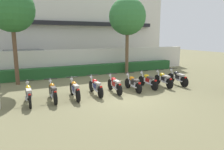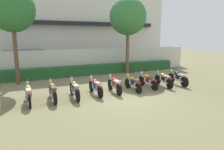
% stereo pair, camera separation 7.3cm
% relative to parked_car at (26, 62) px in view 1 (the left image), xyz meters
% --- Properties ---
extents(ground, '(60.00, 60.00, 0.00)m').
position_rel_parked_car_xyz_m(ground, '(3.71, -9.13, -0.94)').
color(ground, olive).
extents(building, '(21.50, 6.50, 7.70)m').
position_rel_parked_car_xyz_m(building, '(3.71, 4.89, 2.92)').
color(building, silver).
rests_on(building, ground).
extents(compound_wall, '(20.43, 0.30, 1.93)m').
position_rel_parked_car_xyz_m(compound_wall, '(3.71, -1.88, 0.03)').
color(compound_wall, silver).
rests_on(compound_wall, ground).
extents(hedge_row, '(16.34, 0.70, 0.75)m').
position_rel_parked_car_xyz_m(hedge_row, '(3.71, -2.58, -0.56)').
color(hedge_row, '#235628').
rests_on(hedge_row, ground).
extents(parked_car, '(4.70, 2.54, 1.89)m').
position_rel_parked_car_xyz_m(parked_car, '(0.00, 0.00, 0.00)').
color(parked_car, '#9EA3A8').
rests_on(parked_car, ground).
extents(tree_near_inspector, '(2.64, 2.64, 5.77)m').
position_rel_parked_car_xyz_m(tree_near_inspector, '(-0.79, -3.72, 3.49)').
color(tree_near_inspector, brown).
rests_on(tree_near_inspector, ground).
extents(tree_far_side, '(2.83, 2.83, 5.82)m').
position_rel_parked_car_xyz_m(tree_far_side, '(7.21, -3.23, 3.44)').
color(tree_far_side, brown).
rests_on(tree_far_side, ground).
extents(motorcycle_in_row_0, '(0.60, 1.93, 0.97)m').
position_rel_parked_car_xyz_m(motorcycle_in_row_0, '(-0.48, -8.01, -0.48)').
color(motorcycle_in_row_0, black).
rests_on(motorcycle_in_row_0, ground).
extents(motorcycle_in_row_1, '(0.60, 1.84, 0.97)m').
position_rel_parked_car_xyz_m(motorcycle_in_row_1, '(0.54, -8.05, -0.48)').
color(motorcycle_in_row_1, black).
rests_on(motorcycle_in_row_1, ground).
extents(motorcycle_in_row_2, '(0.60, 1.90, 0.97)m').
position_rel_parked_car_xyz_m(motorcycle_in_row_2, '(1.55, -8.08, -0.48)').
color(motorcycle_in_row_2, black).
rests_on(motorcycle_in_row_2, ground).
extents(motorcycle_in_row_3, '(0.60, 1.89, 0.95)m').
position_rel_parked_car_xyz_m(motorcycle_in_row_3, '(2.67, -7.95, -0.49)').
color(motorcycle_in_row_3, black).
rests_on(motorcycle_in_row_3, ground).
extents(motorcycle_in_row_4, '(0.60, 1.82, 0.96)m').
position_rel_parked_car_xyz_m(motorcycle_in_row_4, '(3.71, -8.02, -0.49)').
color(motorcycle_in_row_4, black).
rests_on(motorcycle_in_row_4, ground).
extents(motorcycle_in_row_5, '(0.60, 1.78, 0.94)m').
position_rel_parked_car_xyz_m(motorcycle_in_row_5, '(4.78, -8.11, -0.50)').
color(motorcycle_in_row_5, black).
rests_on(motorcycle_in_row_5, ground).
extents(motorcycle_in_row_6, '(0.60, 1.85, 0.94)m').
position_rel_parked_car_xyz_m(motorcycle_in_row_6, '(5.87, -7.95, -0.50)').
color(motorcycle_in_row_6, black).
rests_on(motorcycle_in_row_6, ground).
extents(motorcycle_in_row_7, '(0.60, 1.84, 0.95)m').
position_rel_parked_car_xyz_m(motorcycle_in_row_7, '(6.91, -8.05, -0.49)').
color(motorcycle_in_row_7, black).
rests_on(motorcycle_in_row_7, ground).
extents(motorcycle_in_row_8, '(0.60, 1.86, 0.97)m').
position_rel_parked_car_xyz_m(motorcycle_in_row_8, '(7.93, -8.12, -0.48)').
color(motorcycle_in_row_8, black).
rests_on(motorcycle_in_row_8, ground).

